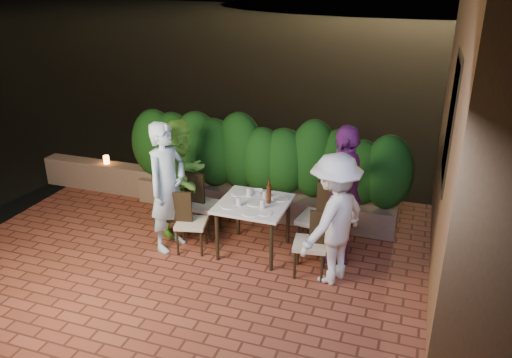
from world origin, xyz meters
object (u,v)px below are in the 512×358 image
at_px(beer_bottle, 269,192).
at_px(parapet_lamp, 106,160).
at_px(dining_table, 254,227).
at_px(diner_purple, 344,194).
at_px(chair_left_back, 203,204).
at_px(bowl, 257,191).
at_px(diner_blue, 167,187).
at_px(chair_right_front, 310,242).
at_px(diner_white, 334,219).
at_px(chair_right_back, 318,217).
at_px(diner_green, 184,177).
at_px(chair_left_front, 191,222).

distance_m(beer_bottle, parapet_lamp, 3.54).
bearing_deg(dining_table, diner_purple, 11.51).
height_order(dining_table, chair_left_back, chair_left_back).
xyz_separation_m(bowl, diner_blue, (-1.10, -0.56, 0.14)).
distance_m(chair_right_front, diner_white, 0.48).
bearing_deg(dining_table, chair_right_back, 18.33).
height_order(diner_blue, diner_green, diner_blue).
height_order(chair_right_back, diner_blue, diner_blue).
distance_m(chair_right_front, diner_blue, 2.06).
distance_m(bowl, diner_white, 1.35).
bearing_deg(parapet_lamp, diner_white, -19.22).
bearing_deg(diner_purple, bowl, -101.23).
xyz_separation_m(beer_bottle, diner_green, (-1.36, 0.22, -0.06)).
relative_size(chair_right_front, diner_blue, 0.49).
bearing_deg(dining_table, chair_left_back, 161.69).
bearing_deg(chair_left_back, chair_right_back, 3.56).
bearing_deg(diner_green, dining_table, -86.90).
relative_size(chair_right_front, parapet_lamp, 6.40).
relative_size(dining_table, parapet_lamp, 6.56).
distance_m(dining_table, chair_right_back, 0.89).
height_order(chair_left_back, chair_right_front, chair_left_back).
bearing_deg(beer_bottle, diner_blue, -167.78).
bearing_deg(diner_blue, chair_left_back, -13.85).
bearing_deg(chair_left_back, parapet_lamp, 162.77).
distance_m(diner_green, parapet_lamp, 2.20).
distance_m(diner_blue, diner_green, 0.51).
distance_m(chair_right_back, diner_white, 0.74).
bearing_deg(chair_right_front, diner_green, -22.54).
height_order(chair_left_back, diner_blue, diner_blue).
bearing_deg(beer_bottle, parapet_lamp, 161.36).
xyz_separation_m(bowl, diner_green, (-1.11, -0.05, 0.09)).
bearing_deg(chair_right_front, dining_table, -25.68).
height_order(chair_right_back, parapet_lamp, chair_right_back).
bearing_deg(dining_table, chair_left_front, -164.00).
bearing_deg(parapet_lamp, dining_table, -20.52).
bearing_deg(diner_blue, chair_left_front, -75.82).
bearing_deg(diner_blue, bowl, -50.04).
distance_m(diner_purple, parapet_lamp, 4.42).
distance_m(dining_table, diner_white, 1.27).
relative_size(dining_table, diner_blue, 0.50).
bearing_deg(chair_right_back, diner_blue, 23.72).
relative_size(dining_table, diner_purple, 0.49).
bearing_deg(chair_left_front, parapet_lamp, 135.66).
xyz_separation_m(chair_right_back, parapet_lamp, (-3.97, 0.90, 0.04)).
distance_m(chair_left_front, chair_right_back, 1.74).
bearing_deg(diner_blue, dining_table, -65.07).
xyz_separation_m(bowl, parapet_lamp, (-3.09, 0.86, -0.20)).
distance_m(chair_right_back, diner_purple, 0.53).
relative_size(chair_right_front, diner_green, 0.52).
height_order(beer_bottle, parapet_lamp, beer_bottle).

